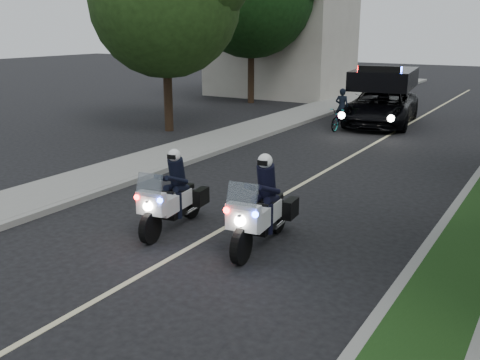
% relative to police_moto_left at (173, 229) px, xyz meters
% --- Properties ---
extents(ground, '(120.00, 120.00, 0.00)m').
position_rel_police_moto_left_xyz_m(ground, '(0.92, -2.95, 0.00)').
color(ground, black).
rests_on(ground, ground).
extents(curb_right, '(0.20, 60.00, 0.15)m').
position_rel_police_moto_left_xyz_m(curb_right, '(5.02, 7.05, 0.07)').
color(curb_right, gray).
rests_on(curb_right, ground).
extents(curb_left, '(0.20, 60.00, 0.15)m').
position_rel_police_moto_left_xyz_m(curb_left, '(-3.18, 7.05, 0.07)').
color(curb_left, gray).
rests_on(curb_left, ground).
extents(sidewalk_left, '(2.00, 60.00, 0.16)m').
position_rel_police_moto_left_xyz_m(sidewalk_left, '(-4.28, 7.05, 0.08)').
color(sidewalk_left, gray).
rests_on(sidewalk_left, ground).
extents(building_far, '(8.00, 6.00, 7.00)m').
position_rel_police_moto_left_xyz_m(building_far, '(-9.08, 23.05, 3.50)').
color(building_far, '#A8A396').
rests_on(building_far, ground).
extents(lane_marking, '(0.12, 50.00, 0.01)m').
position_rel_police_moto_left_xyz_m(lane_marking, '(0.92, 7.05, 0.00)').
color(lane_marking, '#BFB78C').
rests_on(lane_marking, ground).
extents(police_moto_left, '(0.97, 2.14, 1.76)m').
position_rel_police_moto_left_xyz_m(police_moto_left, '(0.00, 0.00, 0.00)').
color(police_moto_left, silver).
rests_on(police_moto_left, ground).
extents(police_moto_right, '(0.99, 2.27, 1.87)m').
position_rel_police_moto_left_xyz_m(police_moto_right, '(2.10, 0.14, 0.00)').
color(police_moto_right, silver).
rests_on(police_moto_right, ground).
extents(police_suv, '(3.48, 6.14, 2.83)m').
position_rel_police_moto_left_xyz_m(police_suv, '(-0.17, 15.31, 0.00)').
color(police_suv, black).
rests_on(police_suv, ground).
extents(bicycle, '(0.72, 1.82, 0.93)m').
position_rel_police_moto_left_xyz_m(bicycle, '(-1.19, 13.14, 0.00)').
color(bicycle, black).
rests_on(bicycle, ground).
extents(cyclist, '(0.59, 0.42, 1.55)m').
position_rel_police_moto_left_xyz_m(cyclist, '(-1.19, 13.14, 0.00)').
color(cyclist, black).
rests_on(cyclist, ground).
extents(tree_left_near, '(7.68, 7.68, 10.08)m').
position_rel_police_moto_left_xyz_m(tree_left_near, '(-7.31, 9.26, 0.00)').
color(tree_left_near, '#224216').
rests_on(tree_left_near, ground).
extents(tree_left_far, '(8.86, 8.86, 11.49)m').
position_rel_police_moto_left_xyz_m(tree_left_far, '(-8.70, 18.59, 0.00)').
color(tree_left_far, '#123510').
rests_on(tree_left_far, ground).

